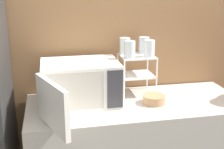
{
  "coord_description": "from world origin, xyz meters",
  "views": [
    {
      "loc": [
        -0.58,
        -1.64,
        1.76
      ],
      "look_at": [
        -0.17,
        0.35,
        1.14
      ],
      "focal_mm": 50.0,
      "sensor_mm": 36.0,
      "label": 1
    }
  ],
  "objects_px": {
    "glass_back_right": "(144,45)",
    "glass_front_right": "(149,48)",
    "dish_rack": "(137,66)",
    "glass_back_left": "(125,46)",
    "bowl": "(154,100)",
    "microwave": "(79,84)",
    "glass_front_left": "(130,49)"
  },
  "relations": [
    {
      "from": "dish_rack",
      "to": "glass_front_right",
      "type": "distance_m",
      "value": 0.17
    },
    {
      "from": "glass_front_left",
      "to": "glass_front_right",
      "type": "distance_m",
      "value": 0.14
    },
    {
      "from": "glass_back_right",
      "to": "bowl",
      "type": "bearing_deg",
      "value": -90.37
    },
    {
      "from": "dish_rack",
      "to": "microwave",
      "type": "bearing_deg",
      "value": -166.2
    },
    {
      "from": "dish_rack",
      "to": "bowl",
      "type": "relative_size",
      "value": 1.94
    },
    {
      "from": "microwave",
      "to": "dish_rack",
      "type": "height_order",
      "value": "dish_rack"
    },
    {
      "from": "glass_back_right",
      "to": "glass_front_right",
      "type": "distance_m",
      "value": 0.12
    },
    {
      "from": "glass_back_left",
      "to": "glass_front_left",
      "type": "bearing_deg",
      "value": -88.06
    },
    {
      "from": "glass_front_left",
      "to": "glass_back_left",
      "type": "height_order",
      "value": "same"
    },
    {
      "from": "glass_front_left",
      "to": "glass_back_left",
      "type": "bearing_deg",
      "value": 91.94
    },
    {
      "from": "glass_back_left",
      "to": "bowl",
      "type": "height_order",
      "value": "glass_back_left"
    },
    {
      "from": "dish_rack",
      "to": "glass_front_left",
      "type": "relative_size",
      "value": 2.49
    },
    {
      "from": "glass_front_left",
      "to": "glass_back_left",
      "type": "distance_m",
      "value": 0.13
    },
    {
      "from": "glass_back_left",
      "to": "bowl",
      "type": "xyz_separation_m",
      "value": [
        0.14,
        -0.27,
        -0.33
      ]
    },
    {
      "from": "glass_front_right",
      "to": "bowl",
      "type": "xyz_separation_m",
      "value": [
        -0.0,
        -0.15,
        -0.33
      ]
    },
    {
      "from": "dish_rack",
      "to": "glass_back_left",
      "type": "distance_m",
      "value": 0.18
    },
    {
      "from": "glass_back_left",
      "to": "bowl",
      "type": "distance_m",
      "value": 0.45
    },
    {
      "from": "glass_front_left",
      "to": "microwave",
      "type": "bearing_deg",
      "value": -172.95
    },
    {
      "from": "dish_rack",
      "to": "glass_back_right",
      "type": "height_order",
      "value": "glass_back_right"
    },
    {
      "from": "glass_front_left",
      "to": "glass_back_right",
      "type": "xyz_separation_m",
      "value": [
        0.14,
        0.13,
        0.0
      ]
    },
    {
      "from": "microwave",
      "to": "glass_front_right",
      "type": "relative_size",
      "value": 6.32
    },
    {
      "from": "bowl",
      "to": "glass_front_right",
      "type": "bearing_deg",
      "value": 89.01
    },
    {
      "from": "microwave",
      "to": "glass_back_right",
      "type": "bearing_deg",
      "value": 18.65
    },
    {
      "from": "dish_rack",
      "to": "glass_front_right",
      "type": "height_order",
      "value": "glass_front_right"
    },
    {
      "from": "microwave",
      "to": "bowl",
      "type": "height_order",
      "value": "microwave"
    },
    {
      "from": "glass_front_right",
      "to": "glass_back_left",
      "type": "distance_m",
      "value": 0.19
    },
    {
      "from": "microwave",
      "to": "glass_front_right",
      "type": "height_order",
      "value": "glass_front_right"
    },
    {
      "from": "dish_rack",
      "to": "glass_back_right",
      "type": "relative_size",
      "value": 2.49
    },
    {
      "from": "glass_front_left",
      "to": "bowl",
      "type": "distance_m",
      "value": 0.39
    },
    {
      "from": "glass_back_right",
      "to": "glass_back_left",
      "type": "xyz_separation_m",
      "value": [
        -0.15,
        0.0,
        0.0
      ]
    },
    {
      "from": "glass_back_left",
      "to": "glass_back_right",
      "type": "bearing_deg",
      "value": -0.46
    },
    {
      "from": "microwave",
      "to": "glass_back_left",
      "type": "relative_size",
      "value": 6.32
    }
  ]
}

